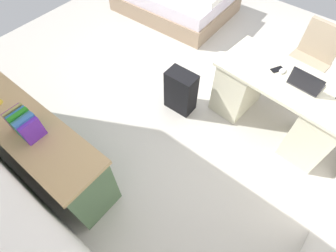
% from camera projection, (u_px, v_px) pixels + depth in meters
% --- Properties ---
extents(ground_plane, '(5.72, 5.72, 0.00)m').
position_uv_depth(ground_plane, '(178.00, 77.00, 3.71)').
color(ground_plane, beige).
extents(desk, '(1.49, 0.77, 0.76)m').
position_uv_depth(desk, '(277.00, 103.00, 2.91)').
color(desk, beige).
rests_on(desk, ground_plane).
extents(office_chair, '(0.52, 0.52, 0.94)m').
position_uv_depth(office_chair, '(305.00, 66.00, 3.23)').
color(office_chair, black).
rests_on(office_chair, ground_plane).
extents(credenza, '(1.80, 0.48, 0.77)m').
position_uv_depth(credenza, '(39.00, 145.00, 2.60)').
color(credenza, '#4C6B47').
rests_on(credenza, ground_plane).
extents(suitcase_black, '(0.36, 0.23, 0.56)m').
position_uv_depth(suitcase_black, '(181.00, 92.00, 3.16)').
color(suitcase_black, black).
rests_on(suitcase_black, ground_plane).
extents(laptop, '(0.33, 0.25, 0.21)m').
position_uv_depth(laptop, '(306.00, 83.00, 2.52)').
color(laptop, '#333338').
rests_on(laptop, desk).
extents(computer_mouse, '(0.07, 0.10, 0.03)m').
position_uv_depth(computer_mouse, '(283.00, 71.00, 2.67)').
color(computer_mouse, white).
rests_on(computer_mouse, desk).
extents(cell_phone_by_mouse, '(0.12, 0.15, 0.01)m').
position_uv_depth(cell_phone_by_mouse, '(277.00, 69.00, 2.69)').
color(cell_phone_by_mouse, black).
rests_on(cell_phone_by_mouse, desk).
extents(book_row, '(0.28, 0.17, 0.24)m').
position_uv_depth(book_row, '(25.00, 124.00, 2.14)').
color(book_row, '#622BAC').
rests_on(book_row, credenza).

